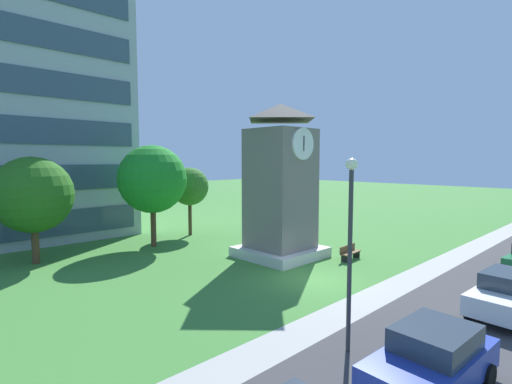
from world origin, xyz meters
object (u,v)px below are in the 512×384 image
at_px(clock_tower, 280,190).
at_px(parked_car_blue, 432,359).
at_px(tree_by_building, 152,179).
at_px(parked_car_white, 508,294).
at_px(park_bench, 350,252).
at_px(tree_streetside, 33,195).
at_px(street_lamp, 350,234).
at_px(tree_near_tower, 190,187).

distance_m(clock_tower, parked_car_blue, 14.62).
distance_m(tree_by_building, parked_car_white, 21.01).
relative_size(park_bench, tree_streetside, 0.29).
xyz_separation_m(clock_tower, parked_car_white, (-0.39, -12.24, -3.32)).
bearing_deg(tree_by_building, park_bench, -59.64).
xyz_separation_m(clock_tower, parked_car_blue, (-7.45, -12.14, -3.32)).
bearing_deg(tree_by_building, street_lamp, -99.41).
distance_m(parked_car_blue, parked_car_white, 7.06).
distance_m(tree_streetside, tree_by_building, 7.24).
height_order(park_bench, parked_car_white, parked_car_white).
bearing_deg(clock_tower, tree_by_building, 118.18).
xyz_separation_m(tree_near_tower, parked_car_white, (-0.21, -21.89, -3.05)).
distance_m(park_bench, parked_car_white, 9.23).
bearing_deg(parked_car_blue, street_lamp, 84.82).
height_order(street_lamp, parked_car_blue, street_lamp).
xyz_separation_m(tree_by_building, parked_car_blue, (-3.14, -20.18, -3.84)).
xyz_separation_m(park_bench, parked_car_white, (-2.83, -8.77, 0.40)).
xyz_separation_m(park_bench, street_lamp, (-9.65, -6.02, 3.29)).
xyz_separation_m(tree_near_tower, parked_car_blue, (-7.27, -21.78, -3.05)).
distance_m(park_bench, tree_streetside, 18.87).
xyz_separation_m(park_bench, tree_near_tower, (-2.61, 13.12, 3.45)).
bearing_deg(parked_car_white, street_lamp, 158.01).
bearing_deg(tree_streetside, parked_car_blue, -79.11).
height_order(tree_near_tower, parked_car_white, tree_near_tower).
relative_size(street_lamp, parked_car_blue, 1.40).
bearing_deg(parked_car_blue, tree_streetside, 100.89).
distance_m(tree_by_building, parked_car_blue, 20.78).
bearing_deg(clock_tower, park_bench, -54.94).
relative_size(street_lamp, tree_streetside, 0.97).
bearing_deg(tree_streetside, tree_by_building, -5.88).
distance_m(tree_near_tower, parked_car_blue, 23.17).
relative_size(parked_car_blue, parked_car_white, 1.01).
xyz_separation_m(tree_streetside, tree_near_tower, (11.30, 0.87, -0.11)).
relative_size(tree_streetside, tree_by_building, 0.88).
distance_m(tree_streetside, tree_near_tower, 11.33).
height_order(street_lamp, tree_by_building, tree_by_building).
bearing_deg(clock_tower, parked_car_white, -91.84).
height_order(clock_tower, tree_streetside, clock_tower).
bearing_deg(clock_tower, street_lamp, -127.24).
height_order(park_bench, tree_by_building, tree_by_building).
distance_m(street_lamp, parked_car_white, 7.90).
bearing_deg(parked_car_white, tree_by_building, 100.92).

